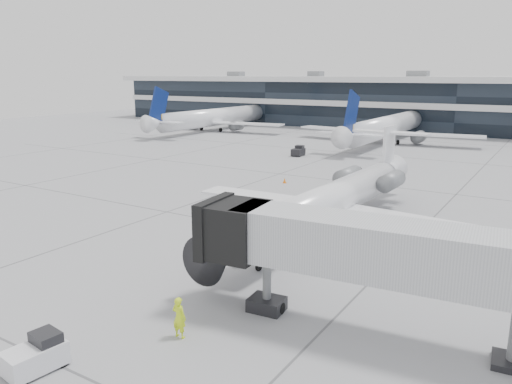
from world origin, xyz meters
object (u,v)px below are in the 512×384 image
Objects in this scene: regional_jet at (333,199)px; jet_bridge at (399,254)px; ramp_worker at (179,317)px; baggage_tug at (37,355)px.

regional_jet is 1.72× the size of jet_bridge.
ramp_worker is at bearing -154.59° from jet_bridge.
regional_jet is 12.07× the size of baggage_tug.
ramp_worker is 0.79× the size of baggage_tug.
regional_jet is at bearing 117.36° from jet_bridge.
regional_jet is 18.92m from ramp_worker.
regional_jet reaches higher than baggage_tug.
baggage_tug is at bearing -144.45° from jet_bridge.
jet_bridge reaches higher than baggage_tug.
ramp_worker is at bearing -85.90° from regional_jet.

